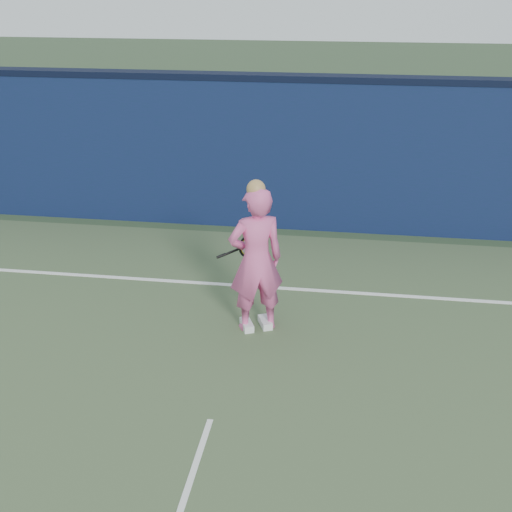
# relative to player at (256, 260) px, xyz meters

# --- Properties ---
(ground) EXTENTS (80.00, 80.00, 0.00)m
(ground) POSITION_rel_player_xyz_m (-0.19, -2.88, -0.93)
(ground) COLOR #273E26
(ground) RESTS_ON ground
(backstop_wall) EXTENTS (24.00, 0.40, 2.50)m
(backstop_wall) POSITION_rel_player_xyz_m (-0.19, 3.62, 0.32)
(backstop_wall) COLOR #0D1C3A
(backstop_wall) RESTS_ON ground
(wall_cap) EXTENTS (24.00, 0.42, 0.10)m
(wall_cap) POSITION_rel_player_xyz_m (-0.19, 3.62, 1.62)
(wall_cap) COLOR black
(wall_cap) RESTS_ON backstop_wall
(player) EXTENTS (0.80, 0.68, 1.94)m
(player) POSITION_rel_player_xyz_m (0.00, 0.00, 0.00)
(player) COLOR #E35899
(player) RESTS_ON ground
(racket) EXTENTS (0.54, 0.29, 0.31)m
(racket) POSITION_rel_player_xyz_m (-0.17, 0.41, -0.01)
(racket) COLOR black
(racket) RESTS_ON ground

